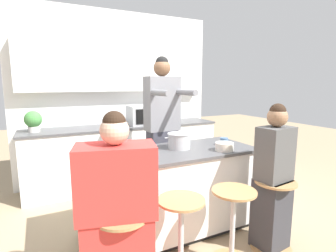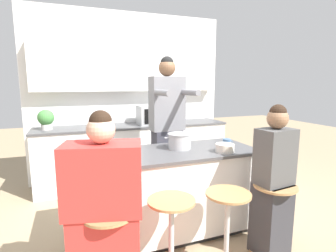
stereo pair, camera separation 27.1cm
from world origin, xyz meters
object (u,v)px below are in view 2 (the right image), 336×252
bar_stool_rightmost (273,217)px  person_wrapped_blanket (105,216)px  fruit_bowl (225,148)px  kitchen_island (170,192)px  microwave (153,115)px  coffee_cup_near (227,143)px  bar_stool_leftmost (110,252)px  person_seated_near (273,187)px  banana_bunch (111,161)px  potted_plant (46,119)px  bar_stool_center_left (171,236)px  bar_stool_center_right (227,227)px  person_cooking (167,132)px  cooking_pot (180,141)px

bar_stool_rightmost → person_wrapped_blanket: size_ratio=0.49×
person_wrapped_blanket → fruit_bowl: bearing=33.7°
kitchen_island → microwave: (0.30, 1.53, 0.63)m
kitchen_island → coffee_cup_near: (0.64, -0.04, 0.48)m
bar_stool_leftmost → person_seated_near: (1.46, 0.02, 0.27)m
kitchen_island → person_seated_near: 1.01m
coffee_cup_near → banana_bunch: (-1.28, -0.18, -0.02)m
banana_bunch → microwave: 1.99m
bar_stool_rightmost → fruit_bowl: 0.76m
kitchen_island → bar_stool_rightmost: (0.73, -0.70, -0.07)m
banana_bunch → person_wrapped_blanket: bearing=-105.1°
fruit_bowl → potted_plant: potted_plant is taller
potted_plant → bar_stool_center_left: bearing=-65.3°
bar_stool_rightmost → kitchen_island: bearing=136.2°
bar_stool_leftmost → bar_stool_center_right: same height
coffee_cup_near → potted_plant: potted_plant is taller
kitchen_island → person_cooking: bearing=72.4°
bar_stool_center_left → bar_stool_rightmost: same height
kitchen_island → bar_stool_center_left: kitchen_island is taller
person_wrapped_blanket → banana_bunch: size_ratio=8.32×
bar_stool_center_right → person_cooking: 1.46m
cooking_pot → person_wrapped_blanket: bearing=-140.6°
bar_stool_center_left → bar_stool_rightmost: 0.97m
kitchen_island → potted_plant: 2.11m
bar_stool_center_left → banana_bunch: banana_bunch is taller
kitchen_island → fruit_bowl: size_ratio=9.70×
coffee_cup_near → potted_plant: size_ratio=0.42×
bar_stool_center_right → coffee_cup_near: size_ratio=5.74×
person_wrapped_blanket → microwave: bearing=79.0°
kitchen_island → person_seated_near: bearing=-42.1°
cooking_pot → bar_stool_leftmost: bearing=-139.1°
person_cooking → person_seated_near: (0.53, -1.31, -0.31)m
bar_stool_leftmost → bar_stool_center_right: bearing=-0.9°
bar_stool_leftmost → microwave: bearing=65.2°
coffee_cup_near → microwave: size_ratio=0.25×
potted_plant → person_wrapped_blanket: bearing=-77.2°
bar_stool_center_right → coffee_cup_near: (0.40, 0.66, 0.56)m
person_seated_near → potted_plant: bearing=125.4°
bar_stool_center_left → microwave: bearing=76.1°
banana_bunch → bar_stool_rightmost: bearing=-19.4°
kitchen_island → banana_bunch: size_ratio=10.81×
kitchen_island → cooking_pot: bearing=25.3°
person_seated_near → bar_stool_rightmost: bearing=-107.9°
person_cooking → potted_plant: size_ratio=6.70×
person_wrapped_blanket → potted_plant: 2.33m
kitchen_island → fruit_bowl: fruit_bowl is taller
coffee_cup_near → fruit_bowl: bearing=-127.6°
bar_stool_center_right → person_seated_near: bearing=3.7°
kitchen_island → banana_bunch: banana_bunch is taller
bar_stool_center_left → bar_stool_center_right: 0.49m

